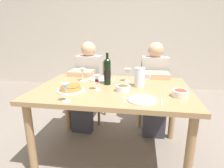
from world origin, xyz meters
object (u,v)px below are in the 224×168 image
at_px(baked_tart, 71,88).
at_px(olive_bowl, 123,88).
at_px(wine_glass_spare, 128,72).
at_px(wine_glass_left_diner, 66,89).
at_px(wine_glass_centre, 83,72).
at_px(wine_glass_right_diner, 97,79).
at_px(dinner_plate_right_setting, 101,79).
at_px(diner_right, 154,85).
at_px(chair_right, 153,88).
at_px(salad_bowl, 180,93).
at_px(chair_left, 92,86).
at_px(wine_bottle, 107,71).
at_px(dining_table, 113,96).
at_px(dinner_plate_left_setting, 142,100).
at_px(water_pitcher, 140,78).
at_px(diner_left, 87,83).

xyz_separation_m(baked_tart, olive_bowl, (0.48, 0.08, 0.00)).
distance_m(olive_bowl, wine_glass_spare, 0.36).
bearing_deg(wine_glass_left_diner, wine_glass_centre, 95.67).
bearing_deg(wine_glass_right_diner, dinner_plate_right_setting, 96.97).
relative_size(baked_tart, diner_right, 0.23).
distance_m(dinner_plate_right_setting, chair_right, 0.92).
height_order(wine_glass_right_diner, wine_glass_centre, wine_glass_right_diner).
distance_m(salad_bowl, wine_glass_spare, 0.65).
xyz_separation_m(chair_left, diner_right, (0.90, -0.21, 0.12)).
distance_m(wine_bottle, salad_bowl, 0.74).
bearing_deg(dinner_plate_right_setting, wine_glass_centre, -156.40).
bearing_deg(chair_left, wine_glass_centre, 100.05).
relative_size(baked_tart, olive_bowl, 1.92).
xyz_separation_m(salad_bowl, wine_glass_right_diner, (-0.74, 0.07, 0.07)).
relative_size(wine_glass_centre, chair_left, 0.17).
relative_size(wine_glass_right_diner, diner_right, 0.13).
height_order(dining_table, olive_bowl, olive_bowl).
bearing_deg(wine_glass_spare, wine_glass_right_diner, -126.55).
bearing_deg(dining_table, diner_right, 55.39).
relative_size(wine_bottle, wine_glass_left_diner, 2.20).
height_order(salad_bowl, diner_right, diner_right).
height_order(salad_bowl, dinner_plate_right_setting, salad_bowl).
bearing_deg(wine_glass_right_diner, wine_bottle, 72.26).
height_order(dining_table, dinner_plate_left_setting, dinner_plate_left_setting).
relative_size(salad_bowl, dinner_plate_left_setting, 0.60).
distance_m(dinner_plate_left_setting, dinner_plate_right_setting, 0.76).
bearing_deg(dinner_plate_left_setting, chair_right, 82.59).
xyz_separation_m(dining_table, wine_glass_spare, (0.13, 0.26, 0.20)).
distance_m(olive_bowl, wine_glass_centre, 0.56).
xyz_separation_m(baked_tart, wine_glass_centre, (0.00, 0.36, 0.07)).
bearing_deg(olive_bowl, chair_left, 120.09).
bearing_deg(wine_glass_right_diner, olive_bowl, 1.23).
height_order(baked_tart, diner_right, diner_right).
relative_size(wine_glass_centre, chair_right, 0.17).
xyz_separation_m(baked_tart, dinner_plate_right_setting, (0.19, 0.44, -0.02)).
relative_size(olive_bowl, wine_glass_right_diner, 0.93).
height_order(baked_tart, olive_bowl, baked_tart).
bearing_deg(wine_glass_right_diner, water_pitcher, 23.23).
height_order(olive_bowl, wine_glass_spare, wine_glass_spare).
bearing_deg(wine_bottle, chair_right, 56.54).
distance_m(dining_table, wine_glass_centre, 0.46).
distance_m(wine_glass_left_diner, chair_right, 1.56).
xyz_separation_m(dining_table, chair_right, (0.45, 0.89, -0.17)).
distance_m(wine_glass_right_diner, chair_left, 1.08).
xyz_separation_m(salad_bowl, dinner_plate_right_setting, (-0.79, 0.45, -0.03)).
bearing_deg(wine_glass_left_diner, baked_tart, 103.53).
bearing_deg(diner_left, dinner_plate_left_setting, 131.82).
xyz_separation_m(salad_bowl, diner_left, (-1.07, 0.80, -0.18)).
height_order(wine_glass_right_diner, diner_left, diner_left).
distance_m(wine_glass_left_diner, chair_left, 1.35).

